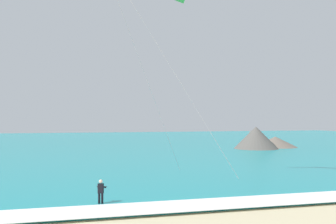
{
  "coord_description": "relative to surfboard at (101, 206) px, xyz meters",
  "views": [
    {
      "loc": [
        -4.86,
        -5.94,
        5.51
      ],
      "look_at": [
        1.64,
        18.81,
        5.93
      ],
      "focal_mm": 40.09,
      "sensor_mm": 36.0,
      "label": 1
    }
  ],
  "objects": [
    {
      "name": "sea",
      "position": [
        2.97,
        57.11,
        0.07
      ],
      "size": [
        200.0,
        120.0,
        0.2
      ],
      "primitive_type": "cube",
      "color": "teal",
      "rests_on": "ground"
    },
    {
      "name": "kitesurfer",
      "position": [
        0.01,
        0.02,
        0.91
      ],
      "size": [
        0.66,
        0.65,
        1.69
      ],
      "color": "black",
      "rests_on": "ground"
    },
    {
      "name": "headland_right",
      "position": [
        31.43,
        36.81,
        1.55
      ],
      "size": [
        13.55,
        10.77,
        4.05
      ],
      "color": "#665B51",
      "rests_on": "ground"
    },
    {
      "name": "surf_foam",
      "position": [
        2.97,
        -1.89,
        0.19
      ],
      "size": [
        200.0,
        2.95,
        0.04
      ],
      "primitive_type": "cube",
      "color": "white",
      "rests_on": "sea"
    },
    {
      "name": "surfboard",
      "position": [
        0.0,
        0.0,
        0.0
      ],
      "size": [
        0.97,
        1.46,
        0.09
      ],
      "color": "white",
      "rests_on": "ground"
    }
  ]
}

